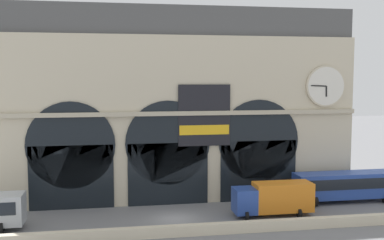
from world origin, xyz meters
name	(u,v)px	position (x,y,z in m)	size (l,w,h in m)	color
ground_plane	(175,219)	(0.00, 0.00, 0.00)	(200.00, 200.00, 0.00)	slate
quay_parapet_wall	(182,230)	(0.00, -4.63, 0.46)	(90.00, 0.70, 0.91)	beige
station_building	(166,107)	(0.03, 7.19, 9.88)	(40.28, 4.82, 20.33)	beige
box_truck_mideast	(274,198)	(9.36, -0.48, 1.70)	(7.50, 2.91, 3.12)	#28479E
bus_east	(346,185)	(18.45, 2.81, 1.78)	(11.00, 3.25, 3.10)	#28479E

